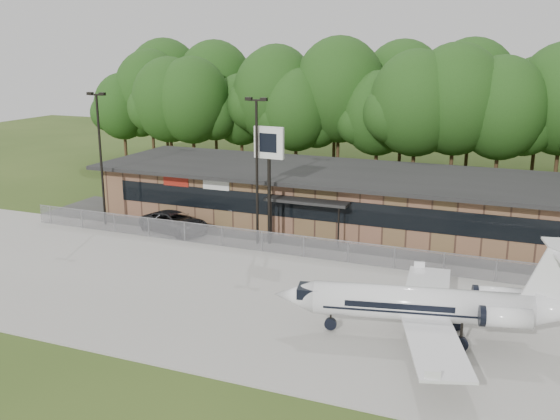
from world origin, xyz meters
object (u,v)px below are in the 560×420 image
at_px(suv, 175,222).
at_px(business_jet, 432,306).
at_px(terminal, 356,198).
at_px(pole_sign, 269,155).

bearing_deg(suv, business_jet, -104.23).
height_order(terminal, business_jet, business_jet).
bearing_deg(business_jet, suv, 140.28).
xyz_separation_m(business_jet, pole_sign, (-12.85, 10.67, 4.63)).
relative_size(terminal, pole_sign, 4.94).
height_order(business_jet, suv, business_jet).
relative_size(business_jet, suv, 2.54).
xyz_separation_m(terminal, pole_sign, (-4.22, -7.14, 4.17)).
xyz_separation_m(business_jet, suv, (-20.55, 10.72, -0.94)).
xyz_separation_m(suv, pole_sign, (7.70, -0.05, 5.57)).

